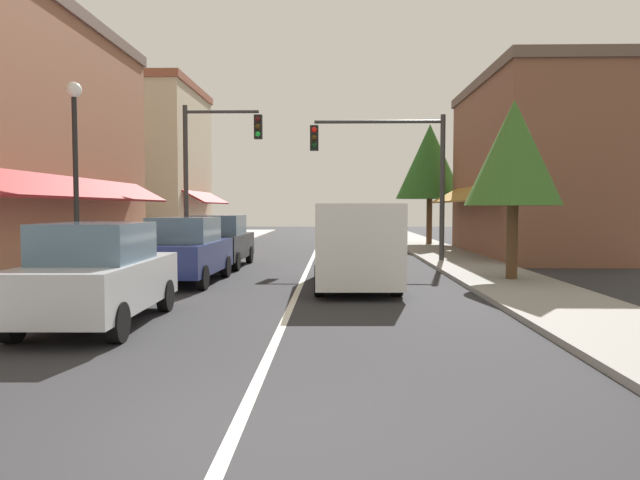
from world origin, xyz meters
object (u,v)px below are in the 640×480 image
Objects in this scene: tree_right_near at (514,154)px; parked_car_third_left at (220,241)px; van_in_lane at (354,242)px; traffic_signal_left_corner at (210,159)px; traffic_signal_mast_arm at (395,162)px; parked_car_second_left at (186,250)px; street_lamp_left_near at (75,152)px; parked_car_nearest_left at (98,275)px; tree_right_far at (430,162)px.

parked_car_third_left is at bearing 154.27° from tree_right_near.
van_in_lane is 9.46m from traffic_signal_left_corner.
traffic_signal_mast_arm reaches higher than parked_car_third_left.
traffic_signal_mast_arm reaches higher than parked_car_second_left.
street_lamp_left_near is 1.01× the size of tree_right_near.
street_lamp_left_near is at bearing -168.84° from tree_right_near.
traffic_signal_mast_arm is at bearing 73.91° from van_in_lane.
tree_right_near is at bearing 32.59° from parked_car_nearest_left.
traffic_signal_left_corner reaches higher than tree_right_near.
parked_car_nearest_left is at bearing -118.35° from traffic_signal_mast_arm.
tree_right_near is (4.25, 0.86, 2.31)m from van_in_lane.
traffic_signal_mast_arm is (6.25, 11.58, 2.80)m from parked_car_nearest_left.
tree_right_near is at bearing 11.16° from street_lamp_left_near.
parked_car_nearest_left is 5.71m from parked_car_second_left.
parked_car_nearest_left and parked_car_second_left have the same top height.
van_in_lane is (4.56, 5.06, 0.27)m from parked_car_nearest_left.
traffic_signal_mast_arm is 6.98m from traffic_signal_left_corner.
tree_right_far is at bearing 57.92° from street_lamp_left_near.
street_lamp_left_near is (-2.15, -6.32, 2.44)m from parked_car_third_left.
traffic_signal_left_corner reaches higher than street_lamp_left_near.
traffic_signal_left_corner is at bearing 91.81° from parked_car_nearest_left.
tree_right_far reaches higher than parked_car_nearest_left.
parked_car_second_left is 18.50m from tree_right_far.
tree_right_near is 15.58m from tree_right_far.
tree_right_near is at bearing 9.82° from van_in_lane.
traffic_signal_left_corner is at bearing 81.20° from street_lamp_left_near.
traffic_signal_left_corner reaches higher than parked_car_third_left.
traffic_signal_left_corner is (-0.67, 12.45, 3.00)m from parked_car_nearest_left.
street_lamp_left_near is (-6.58, -1.28, 2.17)m from van_in_lane.
parked_car_second_left is at bearing -178.63° from tree_right_near.
parked_car_third_left is 14.89m from tree_right_far.
parked_car_second_left is at bearing 88.07° from parked_car_nearest_left.
tree_right_far is (9.01, 15.76, 3.56)m from parked_car_second_left.
traffic_signal_mast_arm reaches higher than tree_right_near.
parked_car_nearest_left is 1.00× the size of parked_car_second_left.
van_in_lane is 0.97× the size of traffic_signal_mast_arm.
traffic_signal_mast_arm is 1.10× the size of tree_right_near.
parked_car_nearest_left is at bearing -133.63° from van_in_lane.
parked_car_nearest_left is 12.83m from traffic_signal_left_corner.
traffic_signal_mast_arm is at bearing -7.19° from traffic_signal_left_corner.
parked_car_nearest_left is 0.64× the size of tree_right_far.
tree_right_near is (10.83, 2.14, 0.14)m from street_lamp_left_near.
traffic_signal_left_corner is 0.92× the size of tree_right_far.
van_in_lane is at bearing -6.73° from parked_car_second_left.
parked_car_third_left is 7.11m from street_lamp_left_near.
traffic_signal_mast_arm reaches higher than street_lamp_left_near.
van_in_lane reaches higher than parked_car_second_left.
tree_right_far is (8.94, 11.37, 3.56)m from parked_car_third_left.
parked_car_second_left is 0.77× the size of traffic_signal_mast_arm.
tree_right_far is (9.07, 21.47, 3.56)m from parked_car_nearest_left.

